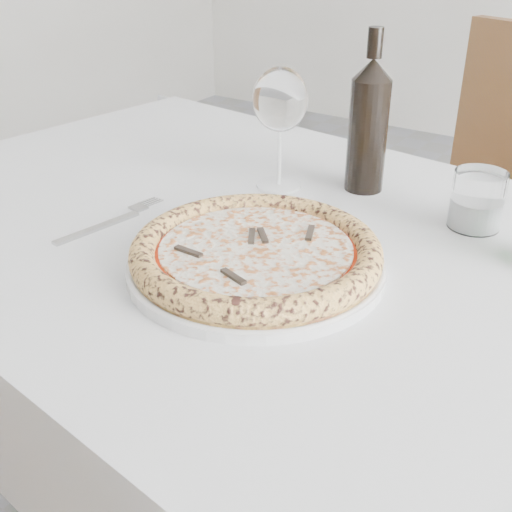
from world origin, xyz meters
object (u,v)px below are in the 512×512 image
object	(u,v)px
plate	(256,264)
pizza	(256,251)
dining_table	(294,296)
chair_far	(500,202)
wine_bottle	(368,124)
wine_glass	(280,102)
tumbler	(477,204)

from	to	relation	value
plate	pizza	bearing A→B (deg)	147.99
dining_table	chair_far	world-z (taller)	chair_far
plate	dining_table	bearing A→B (deg)	90.00
plate	wine_bottle	bearing A→B (deg)	90.96
plate	wine_glass	bearing A→B (deg)	116.15
plate	chair_far	bearing A→B (deg)	84.74
chair_far	plate	distance (m)	0.97
tumbler	wine_glass	bearing A→B (deg)	-175.76
chair_far	wine_glass	xyz separation A→B (m)	(-0.21, -0.68, 0.36)
chair_far	tumbler	size ratio (longest dim) A/B	11.23
chair_far	wine_bottle	world-z (taller)	wine_bottle
wine_bottle	tumbler	bearing A→B (deg)	-12.80
wine_glass	pizza	bearing A→B (deg)	-63.85
wine_bottle	dining_table	bearing A→B (deg)	-88.62
plate	wine_bottle	world-z (taller)	wine_bottle
chair_far	wine_bottle	xyz separation A→B (m)	(-0.09, -0.62, 0.33)
wine_glass	tumbler	size ratio (longest dim) A/B	2.34
chair_far	pizza	size ratio (longest dim) A/B	2.96
chair_far	wine_glass	size ratio (longest dim) A/B	4.80
chair_far	plate	size ratio (longest dim) A/B	2.86
chair_far	dining_table	bearing A→B (deg)	-95.88
chair_far	wine_glass	world-z (taller)	wine_glass
wine_glass	tumbler	distance (m)	0.33
chair_far	pizza	xyz separation A→B (m)	(-0.09, -0.94, 0.25)
pizza	tumbler	distance (m)	0.34
wine_bottle	chair_far	bearing A→B (deg)	81.53
wine_glass	wine_bottle	xyz separation A→B (m)	(0.12, 0.07, -0.03)
dining_table	chair_far	xyz separation A→B (m)	(0.09, 0.84, -0.13)
wine_glass	wine_bottle	world-z (taller)	wine_bottle
dining_table	chair_far	size ratio (longest dim) A/B	1.65
wine_glass	chair_far	bearing A→B (deg)	72.78
dining_table	wine_glass	bearing A→B (deg)	128.86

